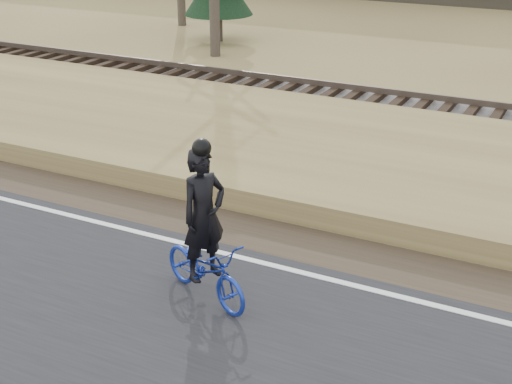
% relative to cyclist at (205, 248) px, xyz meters
% --- Properties ---
extents(ground, '(120.00, 120.00, 0.00)m').
position_rel_cyclist_xyz_m(ground, '(-4.84, 1.06, -0.85)').
color(ground, '#9D8A4F').
rests_on(ground, ground).
extents(edge_line, '(120.00, 0.12, 0.01)m').
position_rel_cyclist_xyz_m(edge_line, '(-4.84, 1.26, -0.78)').
color(edge_line, silver).
rests_on(edge_line, road).
extents(shoulder, '(120.00, 1.60, 0.04)m').
position_rel_cyclist_xyz_m(shoulder, '(-4.84, 2.26, -0.83)').
color(shoulder, '#473A2B').
rests_on(shoulder, ground).
extents(embankment, '(120.00, 5.00, 0.44)m').
position_rel_cyclist_xyz_m(embankment, '(-4.84, 5.26, -0.63)').
color(embankment, '#9D8A4F').
rests_on(embankment, ground).
extents(ballast, '(120.00, 3.00, 0.45)m').
position_rel_cyclist_xyz_m(ballast, '(-4.84, 9.06, -0.62)').
color(ballast, slate).
rests_on(ballast, ground).
extents(railroad, '(120.00, 2.40, 0.29)m').
position_rel_cyclist_xyz_m(railroad, '(-4.84, 9.06, -0.32)').
color(railroad, black).
rests_on(railroad, ballast).
extents(cyclist, '(1.85, 1.24, 2.39)m').
position_rel_cyclist_xyz_m(cyclist, '(0.00, 0.00, 0.00)').
color(cyclist, navy).
rests_on(cyclist, road).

